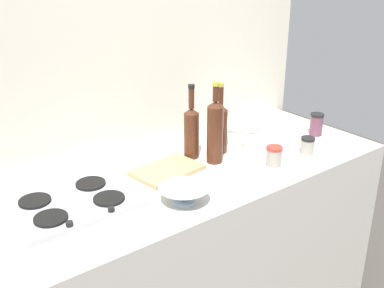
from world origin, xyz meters
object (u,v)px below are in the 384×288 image
plate_stack (237,129)px  mixing_bowl (184,194)px  cutting_board (167,170)px  wine_bottle_leftmost (215,130)px  stovetop_hob (73,203)px  butter_dish (260,147)px  condiment_jar_front (316,124)px  wine_bottle_mid_right (220,127)px  condiment_jar_spare (307,145)px  wine_bottle_mid_left (191,131)px  condiment_jar_rear (274,156)px

plate_stack → mixing_bowl: plate_stack is taller
cutting_board → wine_bottle_leftmost: bearing=-9.7°
stovetop_hob → butter_dish: size_ratio=2.72×
butter_dish → condiment_jar_front: 0.38m
plate_stack → wine_bottle_leftmost: (-0.29, -0.16, 0.11)m
wine_bottle_mid_right → condiment_jar_spare: size_ratio=4.21×
wine_bottle_mid_right → cutting_board: bearing=-174.6°
condiment_jar_front → cutting_board: size_ratio=0.39×
wine_bottle_mid_left → butter_dish: (0.29, -0.15, -0.10)m
stovetop_hob → condiment_jar_spare: (1.06, -0.20, 0.03)m
wine_bottle_mid_right → stovetop_hob: bearing=-175.9°
mixing_bowl → condiment_jar_front: (0.94, 0.15, 0.02)m
mixing_bowl → butter_dish: mixing_bowl is taller
wine_bottle_mid_right → condiment_jar_rear: size_ratio=3.78×
wine_bottle_leftmost → wine_bottle_mid_left: wine_bottle_leftmost is taller
cutting_board → wine_bottle_mid_left: bearing=19.6°
plate_stack → wine_bottle_mid_right: bearing=-154.0°
plate_stack → cutting_board: 0.53m
stovetop_hob → wine_bottle_leftmost: size_ratio=1.22×
wine_bottle_mid_left → wine_bottle_mid_right: bearing=-13.4°
condiment_jar_spare → cutting_board: condiment_jar_spare is taller
wine_bottle_mid_right → condiment_jar_rear: bearing=-70.7°
condiment_jar_front → cutting_board: 0.85m
wine_bottle_leftmost → condiment_jar_spare: wine_bottle_leftmost is taller
stovetop_hob → condiment_jar_front: size_ratio=3.97×
plate_stack → condiment_jar_rear: condiment_jar_rear is taller
plate_stack → butter_dish: 0.22m
stovetop_hob → condiment_jar_front: bearing=-3.5°
wine_bottle_mid_left → cutting_board: bearing=-160.4°
condiment_jar_spare → cutting_board: (-0.62, 0.23, -0.03)m
condiment_jar_rear → mixing_bowl: bearing=-177.0°
stovetop_hob → butter_dish: 0.90m
wine_bottle_mid_left → condiment_jar_spare: size_ratio=4.33×
plate_stack → wine_bottle_mid_right: 0.23m
mixing_bowl → condiment_jar_front: 0.95m
condiment_jar_rear → condiment_jar_front: bearing=15.7°
mixing_bowl → cutting_board: 0.27m
butter_dish → condiment_jar_rear: bearing=-112.9°
condiment_jar_rear → cutting_board: (-0.41, 0.22, -0.03)m
wine_bottle_leftmost → mixing_bowl: bearing=-147.0°
wine_bottle_mid_right → condiment_jar_front: size_ratio=2.94×
butter_dish → stovetop_hob: bearing=176.1°
cutting_board → mixing_bowl: bearing=-111.5°
plate_stack → condiment_jar_front: condiment_jar_front is taller
wine_bottle_mid_left → condiment_jar_rear: 0.38m
wine_bottle_mid_left → wine_bottle_leftmost: bearing=-63.9°
stovetop_hob → condiment_jar_rear: (0.84, -0.20, 0.03)m
stovetop_hob → condiment_jar_rear: condiment_jar_rear is taller
butter_dish → condiment_jar_rear: (-0.06, -0.14, 0.02)m
stovetop_hob → butter_dish: bearing=-3.9°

